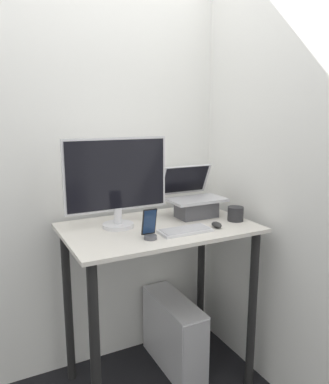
# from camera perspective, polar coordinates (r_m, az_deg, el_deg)

# --- Properties ---
(wall_back) EXTENTS (6.00, 0.05, 2.60)m
(wall_back) POSITION_cam_1_polar(r_m,az_deg,el_deg) (2.28, -5.41, 6.24)
(wall_back) COLOR white
(wall_back) RESTS_ON ground_plane
(wall_side_right) EXTENTS (0.05, 6.00, 2.60)m
(wall_side_right) POSITION_cam_1_polar(r_m,az_deg,el_deg) (2.00, 18.37, 4.95)
(wall_side_right) COLOR white
(wall_side_right) RESTS_ON ground_plane
(desk) EXTENTS (0.99, 0.63, 0.94)m
(desk) POSITION_cam_1_polar(r_m,az_deg,el_deg) (2.05, -0.89, -10.36)
(desk) COLOR beige
(desk) RESTS_ON ground_plane
(laptop) EXTENTS (0.32, 0.27, 0.29)m
(laptop) POSITION_cam_1_polar(r_m,az_deg,el_deg) (2.16, 4.59, -1.54)
(laptop) COLOR #4C4C51
(laptop) RESTS_ON desk
(monitor) EXTENTS (0.55, 0.16, 0.47)m
(monitor) POSITION_cam_1_polar(r_m,az_deg,el_deg) (1.93, -7.26, 1.63)
(monitor) COLOR silver
(monitor) RESTS_ON desk
(keyboard) EXTENTS (0.27, 0.12, 0.02)m
(keyboard) POSITION_cam_1_polar(r_m,az_deg,el_deg) (1.89, 3.13, -5.87)
(keyboard) COLOR silver
(keyboard) RESTS_ON desk
(mouse) EXTENTS (0.04, 0.07, 0.03)m
(mouse) POSITION_cam_1_polar(r_m,az_deg,el_deg) (1.97, 7.95, -4.98)
(mouse) COLOR #262626
(mouse) RESTS_ON desk
(cell_phone) EXTENTS (0.07, 0.06, 0.15)m
(cell_phone) POSITION_cam_1_polar(r_m,az_deg,el_deg) (1.78, -2.26, -5.59)
(cell_phone) COLOR #4C4C51
(cell_phone) RESTS_ON desk
(computer_tower) EXTENTS (0.18, 0.52, 0.43)m
(computer_tower) POSITION_cam_1_polar(r_m,az_deg,el_deg) (2.42, 1.41, -20.72)
(computer_tower) COLOR silver
(computer_tower) RESTS_ON ground_plane
(mug) EXTENTS (0.09, 0.09, 0.08)m
(mug) POSITION_cam_1_polar(r_m,az_deg,el_deg) (2.11, 10.77, -3.28)
(mug) COLOR #262628
(mug) RESTS_ON desk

